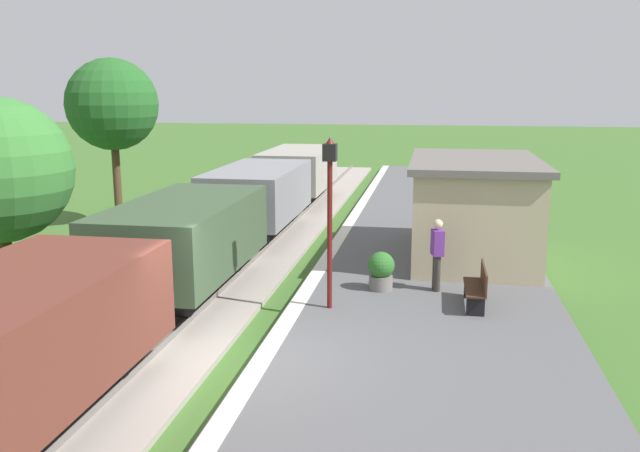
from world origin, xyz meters
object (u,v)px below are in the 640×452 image
Objects in this scene: station_hut at (473,207)px; tree_trackside_far at (112,105)px; potted_planter at (381,270)px; lamp_post_near at (330,192)px; person_waiting at (437,252)px; freight_train at (228,216)px; bench_near_hut at (478,286)px.

station_hut is 0.97× the size of tree_trackside_far.
lamp_post_near is at bearing -123.24° from potted_planter.
potted_planter is (-1.29, -0.16, -0.46)m from person_waiting.
freight_train is 4.48× the size of station_hut.
tree_trackside_far is (-12.20, 7.81, 3.63)m from bench_near_hut.
bench_near_hut is 0.25× the size of tree_trackside_far.
lamp_post_near is at bearing 21.77° from person_waiting.
tree_trackside_far is at bearing -45.18° from person_waiting.
lamp_post_near is (-0.99, -1.51, 2.08)m from potted_planter.
station_hut is 4.38m from potted_planter.
person_waiting is 1.38m from potted_planter.
person_waiting reaches higher than bench_near_hut.
station_hut reaches higher than person_waiting.
bench_near_hut is at bearing -27.15° from freight_train.
lamp_post_near is at bearing -169.53° from bench_near_hut.
lamp_post_near is at bearing -122.39° from station_hut.
person_waiting is 0.29× the size of tree_trackside_far.
person_waiting is at bearing 6.93° from potted_planter.
freight_train reaches higher than person_waiting.
station_hut is at bearing 57.97° from potted_planter.
freight_train is at bearing -38.51° from tree_trackside_far.
tree_trackside_far is (-11.31, 6.73, 3.16)m from person_waiting.
freight_train is 15.20× the size of person_waiting.
lamp_post_near is at bearing -42.92° from tree_trackside_far.
station_hut is 13.00m from tree_trackside_far.
freight_train is 4.35× the size of tree_trackside_far.
bench_near_hut is at bearing -32.63° from tree_trackside_far.
freight_train reaches higher than bench_near_hut.
potted_planter is at bearing -122.03° from station_hut.
bench_near_hut is 0.88× the size of person_waiting.
person_waiting reaches higher than potted_planter.
bench_near_hut is 0.41× the size of lamp_post_near.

